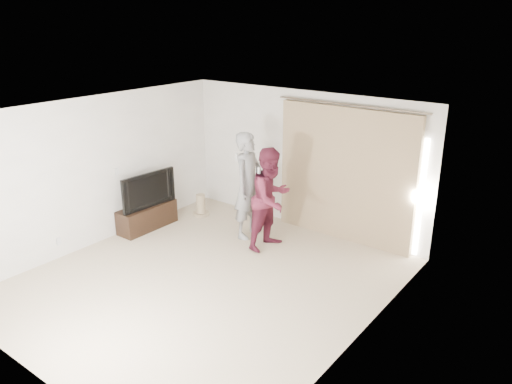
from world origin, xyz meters
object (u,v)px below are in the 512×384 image
tv (145,189)px  person_man (248,185)px  person_woman (271,199)px  tv_console (147,217)px

tv → person_man: 1.98m
tv → person_woman: person_woman is taller
person_man → person_woman: (0.60, -0.14, -0.08)m
tv_console → person_man: size_ratio=0.61×
person_man → person_woman: size_ratio=1.09×
tv_console → person_man: (1.75, 0.90, 0.75)m
tv → person_man: person_man is taller
person_woman → person_man: bearing=166.8°
tv_console → person_man: bearing=27.3°
tv → tv_console: bearing=0.0°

